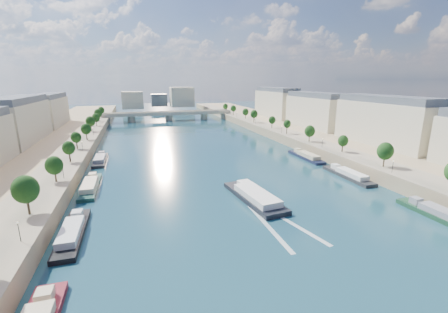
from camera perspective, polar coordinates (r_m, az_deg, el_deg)
ground at (r=139.09m, az=-3.83°, el=-0.37°), size 700.00×700.00×0.00m
quay_left at (r=141.67m, az=-33.53°, el=-1.48°), size 44.00×520.00×5.00m
quay_right at (r=169.25m, az=20.66°, el=2.27°), size 44.00×520.00×5.00m
pave_left at (r=137.36m, az=-27.71°, el=-0.05°), size 14.00×520.00×0.10m
pave_right at (r=160.17m, az=16.45°, el=2.89°), size 14.00×520.00×0.10m
trees_left at (r=137.80m, az=-27.01°, el=2.40°), size 4.80×268.80×8.26m
trees_right at (r=166.54m, az=14.14°, el=5.37°), size 4.80×268.80×8.26m
lamps_left at (r=126.34m, az=-26.65°, el=0.21°), size 0.36×200.36×4.28m
lamps_right at (r=161.47m, az=14.22°, el=4.12°), size 0.36×200.36×4.28m
buildings_right at (r=184.46m, az=22.05°, el=7.48°), size 16.00×226.00×23.20m
skyline at (r=352.82m, az=-11.56°, el=10.78°), size 79.00×42.00×22.00m
bridge at (r=272.57m, az=-10.47°, el=7.81°), size 112.00×12.00×8.15m
tour_barge at (r=92.02m, az=5.82°, el=-7.62°), size 11.05×28.62×3.79m
wake at (r=78.79m, az=10.52°, el=-12.59°), size 10.73×26.01×0.04m
moored_barges_left at (r=83.17m, az=-26.54°, el=-11.83°), size 5.00×150.85×3.60m
moored_barges_right at (r=108.03m, az=29.03°, el=-6.17°), size 5.00×124.19×3.60m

